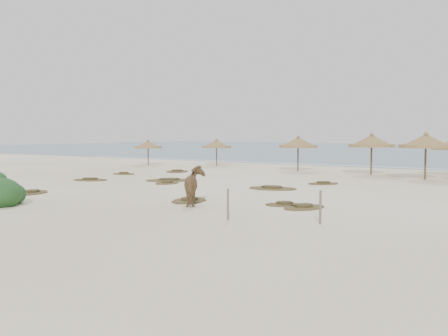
# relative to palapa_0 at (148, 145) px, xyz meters

# --- Properties ---
(ground) EXTENTS (160.00, 160.00, 0.00)m
(ground) POSITION_rel_palapa_0_xyz_m (17.58, -16.89, -1.87)
(ground) COLOR #F9EBCD
(ground) RESTS_ON ground
(foam_line) EXTENTS (70.00, 0.60, 0.01)m
(foam_line) POSITION_rel_palapa_0_xyz_m (17.58, 9.11, -1.86)
(foam_line) COLOR silver
(foam_line) RESTS_ON ground
(palapa_0) EXTENTS (2.77, 2.77, 2.41)m
(palapa_0) POSITION_rel_palapa_0_xyz_m (0.00, 0.00, 0.00)
(palapa_0) COLOR brown
(palapa_0) RESTS_ON ground
(palapa_1) EXTENTS (3.10, 3.10, 2.49)m
(palapa_1) POSITION_rel_palapa_0_xyz_m (5.61, 2.96, 0.07)
(palapa_1) COLOR brown
(palapa_1) RESTS_ON ground
(palapa_2) EXTENTS (3.16, 3.16, 2.81)m
(palapa_2) POSITION_rel_palapa_0_xyz_m (14.59, 1.08, 0.31)
(palapa_2) COLOR brown
(palapa_2) RESTS_ON ground
(palapa_3) EXTENTS (3.75, 3.75, 3.02)m
(palapa_3) POSITION_rel_palapa_0_xyz_m (20.36, 0.89, 0.47)
(palapa_3) COLOR brown
(palapa_3) RESTS_ON ground
(palapa_5) EXTENTS (4.23, 4.23, 3.08)m
(palapa_5) POSITION_rel_palapa_0_xyz_m (24.36, -0.88, 0.53)
(palapa_5) COLOR brown
(palapa_5) RESTS_ON ground
(horse) EXTENTS (1.83, 2.03, 1.60)m
(horse) POSITION_rel_palapa_0_xyz_m (19.14, -18.04, -1.07)
(horse) COLOR olive
(horse) RESTS_ON ground
(fence_post_near) EXTENTS (0.10, 0.10, 1.09)m
(fence_post_near) POSITION_rel_palapa_0_xyz_m (25.01, -19.08, -1.32)
(fence_post_near) COLOR #6D6152
(fence_post_near) RESTS_ON ground
(fence_post_far) EXTENTS (0.10, 0.10, 1.06)m
(fence_post_far) POSITION_rel_palapa_0_xyz_m (22.15, -20.18, -1.34)
(fence_post_far) COLOR #6D6152
(fence_post_far) RESTS_ON ground
(scrub_0) EXTENTS (2.60, 2.13, 0.16)m
(scrub_0) POSITION_rel_palapa_0_xyz_m (7.18, -13.10, -1.82)
(scrub_0) COLOR brown
(scrub_0) RESTS_ON ground
(scrub_1) EXTENTS (3.44, 3.37, 0.16)m
(scrub_1) POSITION_rel_palapa_0_xyz_m (11.45, -10.57, -1.82)
(scrub_1) COLOR brown
(scrub_1) RESTS_ON ground
(scrub_2) EXTENTS (1.49, 2.00, 0.16)m
(scrub_2) POSITION_rel_palapa_0_xyz_m (12.43, -11.91, -1.82)
(scrub_2) COLOR brown
(scrub_2) RESTS_ON ground
(scrub_3) EXTENTS (2.89, 2.17, 0.16)m
(scrub_3) POSITION_rel_palapa_0_xyz_m (18.88, -11.00, -1.82)
(scrub_3) COLOR brown
(scrub_3) RESTS_ON ground
(scrub_4) EXTENTS (1.80, 2.23, 0.16)m
(scrub_4) POSITION_rel_palapa_0_xyz_m (23.14, -16.28, -1.82)
(scrub_4) COLOR brown
(scrub_4) RESTS_ON ground
(scrub_6) EXTENTS (2.62, 2.98, 0.16)m
(scrub_6) POSITION_rel_palapa_0_xyz_m (7.33, -4.78, -1.82)
(scrub_6) COLOR brown
(scrub_6) RESTS_ON ground
(scrub_7) EXTENTS (2.08, 2.18, 0.16)m
(scrub_7) POSITION_rel_palapa_0_xyz_m (20.14, -7.18, -1.82)
(scrub_7) COLOR brown
(scrub_7) RESTS_ON ground
(scrub_8) EXTENTS (1.88, 1.40, 0.16)m
(scrub_8) POSITION_rel_palapa_0_xyz_m (5.61, -8.66, -1.82)
(scrub_8) COLOR brown
(scrub_8) RESTS_ON ground
(scrub_9) EXTENTS (1.86, 2.38, 0.16)m
(scrub_9) POSITION_rel_palapa_0_xyz_m (18.18, -17.21, -1.82)
(scrub_9) COLOR brown
(scrub_9) RESTS_ON ground
(scrub_11) EXTENTS (2.10, 2.42, 0.16)m
(scrub_11) POSITION_rel_palapa_0_xyz_m (10.05, -19.25, -1.82)
(scrub_11) COLOR brown
(scrub_11) RESTS_ON ground
(scrub_12) EXTENTS (1.87, 1.69, 0.16)m
(scrub_12) POSITION_rel_palapa_0_xyz_m (22.16, -16.03, -1.82)
(scrub_12) COLOR brown
(scrub_12) RESTS_ON ground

